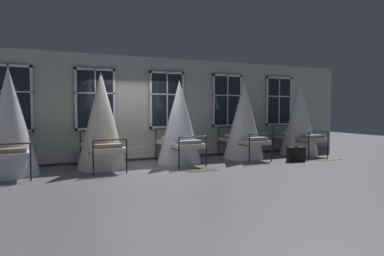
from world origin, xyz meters
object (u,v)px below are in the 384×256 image
at_px(cot_fourth, 179,123).
at_px(suitcase_dark, 296,154).
at_px(cot_sixth, 299,120).
at_px(cot_second, 9,123).
at_px(cot_third, 102,122).
at_px(cot_fifth, 244,121).

bearing_deg(cot_fourth, suitcase_dark, -110.25).
relative_size(cot_fourth, cot_sixth, 0.98).
bearing_deg(cot_sixth, cot_second, 90.47).
bearing_deg(cot_second, cot_fourth, -91.13).
bearing_deg(cot_fourth, cot_third, 90.08).
relative_size(cot_fourth, cot_fifth, 0.98).
bearing_deg(cot_second, cot_sixth, -91.63).
xyz_separation_m(cot_third, cot_fifth, (4.57, 0.01, -0.05)).
bearing_deg(cot_third, cot_second, 89.05).
bearing_deg(cot_sixth, suitcase_dark, 135.54).
height_order(cot_second, cot_fifth, cot_second).
height_order(cot_fifth, cot_sixth, cot_fifth).
distance_m(cot_second, cot_fourth, 4.50).
height_order(cot_second, suitcase_dark, cot_second).
xyz_separation_m(cot_second, cot_fifth, (6.78, 0.03, -0.06)).
bearing_deg(cot_fourth, cot_sixth, -90.67).
bearing_deg(suitcase_dark, cot_second, -177.36).
height_order(cot_fifth, suitcase_dark, cot_fifth).
distance_m(cot_third, suitcase_dark, 5.90).
distance_m(cot_fourth, cot_sixth, 4.58).
xyz_separation_m(cot_second, cot_fourth, (4.50, 0.03, -0.09)).
bearing_deg(suitcase_dark, cot_third, 179.09).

